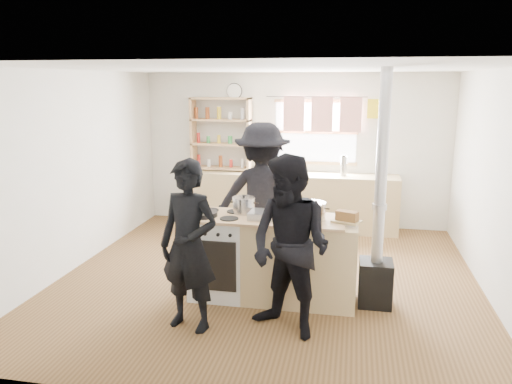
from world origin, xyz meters
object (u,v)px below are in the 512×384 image
flue_heater (377,247)px  person_near_left (189,246)px  cooking_island (272,258)px  person_far (262,197)px  roast_tray (265,215)px  person_near_right (290,247)px  stockpot_counter (313,211)px  thermos (344,166)px  stockpot_stove (244,205)px  bread_board (347,218)px  skillet_greens (202,214)px

flue_heater → person_near_left: flue_heater is taller
cooking_island → person_far: size_ratio=1.05×
roast_tray → person_near_right: 0.78m
stockpot_counter → flue_heater: bearing=4.9°
thermos → stockpot_stove: thermos is taller
cooking_island → person_near_right: (0.29, -0.74, 0.39)m
roast_tray → flue_heater: bearing=5.6°
flue_heater → stockpot_stove: bearing=177.5°
bread_board → flue_heater: bearing=16.6°
roast_tray → stockpot_counter: (0.50, 0.06, 0.05)m
thermos → stockpot_counter: size_ratio=1.08×
person_far → stockpot_stove: bearing=83.7°
bread_board → person_near_left: size_ratio=0.20×
thermos → roast_tray: bearing=-104.9°
cooking_island → flue_heater: flue_heater is taller
cooking_island → bread_board: bread_board is taller
stockpot_counter → person_near_left: bearing=-143.9°
roast_tray → person_near_right: (0.36, -0.68, -0.11)m
skillet_greens → flue_heater: bearing=4.7°
stockpot_stove → bread_board: bearing=-8.2°
person_near_left → person_near_right: (0.96, 0.06, 0.03)m
thermos → stockpot_stove: (-1.02, -2.65, -0.03)m
stockpot_stove → person_near_left: 1.00m
cooking_island → skillet_greens: (-0.76, -0.09, 0.49)m
roast_tray → person_far: 1.00m
skillet_greens → stockpot_stove: size_ratio=1.86×
stockpot_counter → bread_board: stockpot_counter is taller
thermos → person_far: person_far is taller
person_near_right → thermos: bearing=112.5°
person_far → thermos: bearing=-119.7°
skillet_greens → person_far: bearing=65.0°
bread_board → flue_heater: 0.47m
cooking_island → roast_tray: bearing=-142.9°
person_near_left → person_near_right: 0.96m
person_far → bread_board: bearing=136.0°
thermos → skillet_greens: thermos is taller
stockpot_stove → person_near_left: (-0.33, -0.93, -0.19)m
cooking_island → stockpot_stove: size_ratio=7.77×
cooking_island → bread_board: (0.79, -0.04, 0.51)m
skillet_greens → person_far: (0.47, 1.02, -0.02)m
skillet_greens → person_near_right: size_ratio=0.27×
person_near_right → skillet_greens: bearing=177.2°
thermos → bread_board: size_ratio=0.91×
cooking_island → person_far: person_far is taller
stockpot_stove → stockpot_counter: (0.77, -0.12, 0.00)m
skillet_greens → flue_heater: flue_heater is taller
roast_tray → flue_heater: flue_heater is taller
stockpot_stove → flue_heater: 1.50m
flue_heater → stockpot_counter: bearing=-175.1°
stockpot_stove → stockpot_counter: size_ratio=0.89×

